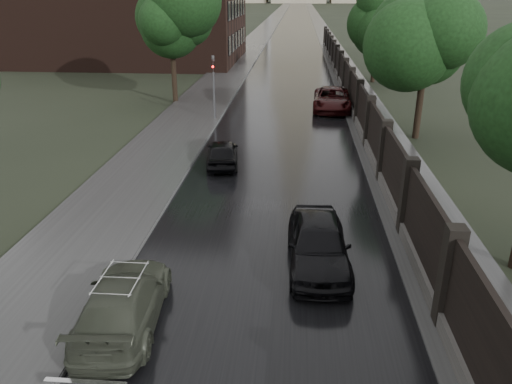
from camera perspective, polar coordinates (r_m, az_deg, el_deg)
name	(u,v)px	position (r m, az deg, el deg)	size (l,w,h in m)	color
road	(297,11)	(195.74, 4.76, 19.94)	(8.00, 420.00, 0.02)	black
sidewalk_left	(281,11)	(195.85, 2.89, 20.00)	(4.00, 420.00, 0.16)	#2D2D2D
verge_right	(312,11)	(195.79, 6.47, 19.89)	(3.00, 420.00, 0.08)	#2D2D2D
fence_right	(348,86)	(38.38, 10.50, 11.79)	(0.45, 75.72, 2.70)	#383533
tree_left_far	(171,27)	(36.75, -9.68, 18.06)	(4.25, 4.25, 7.39)	black
tree_right_b	(427,46)	(28.52, 18.92, 15.49)	(4.08, 4.08, 7.01)	black
tree_right_c	(377,24)	(46.15, 13.71, 18.20)	(4.08, 4.08, 7.01)	black
traffic_light	(214,82)	(31.47, -4.86, 12.39)	(0.16, 0.32, 4.00)	#59595E
volga_sedan	(123,302)	(12.90, -14.93, -12.04)	(1.81, 4.45, 1.29)	#3D4234
hatchback_left	(222,153)	(23.52, -3.86, 4.53)	(1.44, 3.58, 1.22)	black
car_right_near	(318,244)	(14.94, 7.13, -5.87)	(1.78, 4.42, 1.50)	black
car_right_far	(332,99)	(34.90, 8.69, 10.44)	(2.49, 5.40, 1.50)	black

